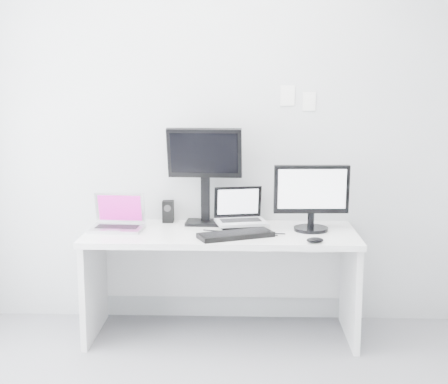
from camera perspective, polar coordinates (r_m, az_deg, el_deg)
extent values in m
plane|color=#B3B5B7|center=(4.43, -0.10, 5.28)|extent=(3.60, 0.00, 3.60)
cube|color=white|center=(4.28, -0.26, -8.36)|extent=(1.80, 0.70, 0.73)
cube|color=#B6B6BB|center=(4.24, -9.79, -1.78)|extent=(0.36, 0.28, 0.26)
cube|color=black|center=(4.46, -5.11, -1.78)|extent=(0.09, 0.09, 0.15)
cube|color=silver|center=(4.27, 1.57, -1.42)|extent=(0.38, 0.33, 0.28)
cube|color=black|center=(4.33, -1.75, 1.56)|extent=(0.52, 0.21, 0.70)
cube|color=black|center=(4.20, 7.98, -0.45)|extent=(0.51, 0.25, 0.46)
cube|color=black|center=(4.02, 1.07, -3.93)|extent=(0.51, 0.35, 0.03)
ellipsoid|color=black|center=(3.92, 8.28, -4.36)|extent=(0.12, 0.08, 0.04)
cube|color=white|center=(4.42, 5.81, 8.73)|extent=(0.10, 0.00, 0.14)
cube|color=white|center=(4.43, 7.75, 8.17)|extent=(0.09, 0.00, 0.13)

